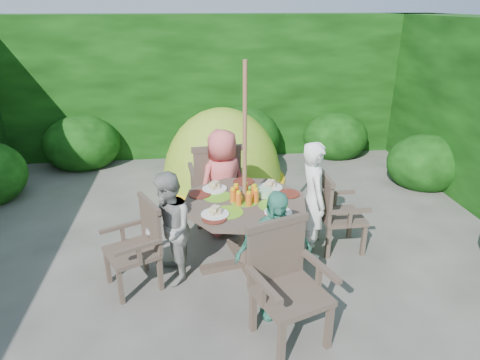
{
  "coord_description": "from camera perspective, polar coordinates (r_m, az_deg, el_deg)",
  "views": [
    {
      "loc": [
        -0.27,
        -4.1,
        2.67
      ],
      "look_at": [
        0.24,
        0.27,
        0.85
      ],
      "focal_mm": 32.0,
      "sensor_mm": 36.0,
      "label": 1
    }
  ],
  "objects": [
    {
      "name": "dome_tent",
      "position": [
        7.03,
        -2.3,
        0.16
      ],
      "size": [
        2.36,
        2.36,
        2.34
      ],
      "rotation": [
        0.0,
        0.0,
        0.27
      ],
      "color": "#8BB222",
      "rests_on": "ground"
    },
    {
      "name": "parasol_pole",
      "position": [
        4.3,
        0.62,
        1.05
      ],
      "size": [
        0.05,
        0.05,
        2.2
      ],
      "primitive_type": "cylinder",
      "rotation": [
        0.0,
        0.0,
        0.21
      ],
      "color": "brown",
      "rests_on": "ground"
    },
    {
      "name": "child_right",
      "position": [
        4.77,
        9.72,
        -2.65
      ],
      "size": [
        0.33,
        0.5,
        1.34
      ],
      "primitive_type": "imported",
      "rotation": [
        0.0,
        0.0,
        1.59
      ],
      "color": "white",
      "rests_on": "ground"
    },
    {
      "name": "garden_chair_back",
      "position": [
        5.46,
        -3.25,
        -0.26
      ],
      "size": [
        0.68,
        0.62,
        1.05
      ],
      "rotation": [
        0.0,
        0.0,
        3.23
      ],
      "color": "#3E3128",
      "rests_on": "ground"
    },
    {
      "name": "patio_table",
      "position": [
        4.48,
        0.65,
        -4.2
      ],
      "size": [
        1.59,
        1.59,
        0.94
      ],
      "rotation": [
        0.0,
        0.0,
        0.21
      ],
      "color": "#3E3128",
      "rests_on": "ground"
    },
    {
      "name": "child_front",
      "position": [
        3.85,
        4.54,
        -9.89
      ],
      "size": [
        0.76,
        0.41,
        1.23
      ],
      "primitive_type": "imported",
      "rotation": [
        0.0,
        0.0,
        0.16
      ],
      "color": "teal",
      "rests_on": "ground"
    },
    {
      "name": "hedge_enclosure",
      "position": [
        5.62,
        -3.71,
        7.81
      ],
      "size": [
        9.0,
        9.0,
        2.5
      ],
      "color": "black",
      "rests_on": "ground"
    },
    {
      "name": "ground",
      "position": [
        4.9,
        -2.45,
        -10.54
      ],
      "size": [
        60.0,
        60.0,
        0.0
      ],
      "primitive_type": "plane",
      "color": "#494741",
      "rests_on": "ground"
    },
    {
      "name": "garden_chair_left",
      "position": [
        4.4,
        -13.38,
        -8.32
      ],
      "size": [
        0.64,
        0.67,
        0.87
      ],
      "rotation": [
        0.0,
        0.0,
        -1.11
      ],
      "color": "#3E3128",
      "rests_on": "ground"
    },
    {
      "name": "garden_chair_front",
      "position": [
        3.68,
        6.12,
        -13.32
      ],
      "size": [
        0.74,
        0.7,
        0.99
      ],
      "rotation": [
        0.0,
        0.0,
        0.35
      ],
      "color": "#3E3128",
      "rests_on": "ground"
    },
    {
      "name": "garden_chair_right",
      "position": [
        5.01,
        12.56,
        -4.08
      ],
      "size": [
        0.49,
        0.54,
        0.9
      ],
      "rotation": [
        0.0,
        0.0,
        1.59
      ],
      "color": "#3E3128",
      "rests_on": "ground"
    },
    {
      "name": "child_left",
      "position": [
        4.35,
        -9.49,
        -6.48
      ],
      "size": [
        0.56,
        0.65,
        1.18
      ],
      "primitive_type": "imported",
      "rotation": [
        0.0,
        0.0,
        -1.36
      ],
      "color": "#989893",
      "rests_on": "ground"
    },
    {
      "name": "child_back",
      "position": [
        5.17,
        -2.3,
        -0.39
      ],
      "size": [
        0.77,
        0.68,
        1.32
      ],
      "primitive_type": "imported",
      "rotation": [
        0.0,
        0.0,
        3.65
      ],
      "color": "#EB6161",
      "rests_on": "ground"
    }
  ]
}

